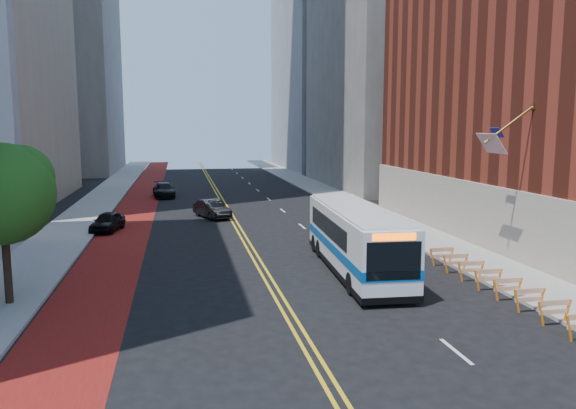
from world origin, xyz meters
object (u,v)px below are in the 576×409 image
(street_tree, at_px, (3,190))
(transit_bus, at_px, (355,238))
(car_b, at_px, (212,209))
(car_c, at_px, (164,190))
(car_a, at_px, (108,222))

(street_tree, relative_size, transit_bus, 0.54)
(car_b, relative_size, car_c, 0.86)
(car_b, bearing_deg, street_tree, -136.08)
(street_tree, bearing_deg, transit_bus, 9.66)
(car_c, bearing_deg, car_b, -79.36)
(car_a, distance_m, car_b, 8.88)
(transit_bus, relative_size, car_b, 2.75)
(car_b, bearing_deg, car_c, 84.69)
(street_tree, bearing_deg, car_b, 65.48)
(car_a, height_order, car_b, car_b)
(street_tree, xyz_separation_m, transit_bus, (15.92, 2.71, -3.16))
(transit_bus, distance_m, car_b, 19.50)
(car_a, bearing_deg, street_tree, -84.18)
(car_b, bearing_deg, car_a, -171.71)
(street_tree, distance_m, transit_bus, 16.46)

